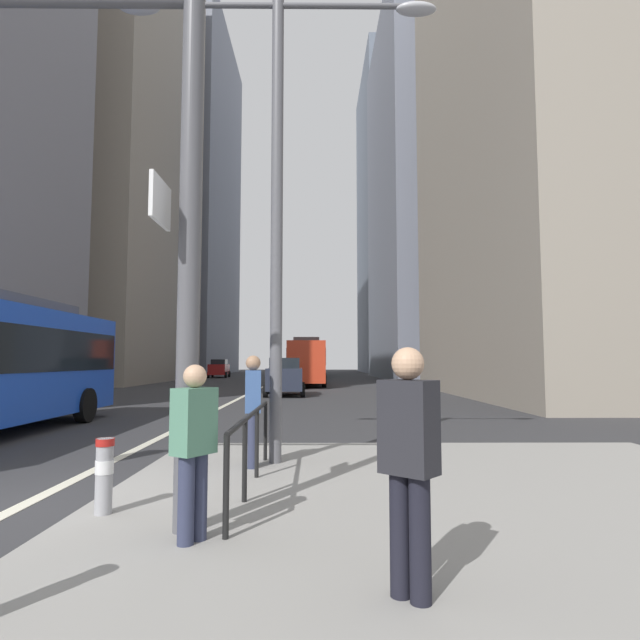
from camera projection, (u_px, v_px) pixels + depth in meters
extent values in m
plane|color=#303033|center=(244.00, 396.00, 26.40)|extent=(160.00, 160.00, 0.00)
cube|color=gray|center=(492.00, 524.00, 5.51)|extent=(9.00, 10.00, 0.15)
cube|color=beige|center=(263.00, 387.00, 36.37)|extent=(0.20, 80.00, 0.01)
cube|color=gray|center=(102.00, 120.00, 47.97)|extent=(13.63, 22.74, 47.65)
cube|color=slate|center=(180.00, 201.00, 75.65)|extent=(13.72, 25.90, 49.75)
cube|color=gray|center=(567.00, 71.00, 27.70)|extent=(12.19, 19.79, 34.29)
cube|color=slate|center=(443.00, 198.00, 54.75)|extent=(13.47, 22.95, 37.73)
cube|color=slate|center=(400.00, 221.00, 82.64)|extent=(11.86, 22.56, 47.78)
cube|color=#4C4C51|center=(10.00, 305.00, 13.52)|extent=(1.77, 4.06, 0.30)
cylinder|color=black|center=(85.00, 405.00, 15.23)|extent=(0.31, 1.00, 1.00)
cylinder|color=black|center=(2.00, 405.00, 15.20)|extent=(0.31, 1.00, 1.00)
cube|color=red|center=(307.00, 362.00, 38.77)|extent=(2.64, 11.31, 2.75)
cube|color=black|center=(307.00, 357.00, 38.79)|extent=(2.67, 11.08, 1.10)
cube|color=#4C4C51|center=(306.00, 340.00, 37.20)|extent=(1.80, 4.08, 0.30)
cylinder|color=black|center=(292.00, 377.00, 42.24)|extent=(0.31, 1.00, 1.00)
cylinder|color=black|center=(322.00, 377.00, 42.29)|extent=(0.31, 1.00, 1.00)
cylinder|color=black|center=(288.00, 380.00, 35.05)|extent=(0.31, 1.00, 1.00)
cylinder|color=black|center=(324.00, 380.00, 35.10)|extent=(0.31, 1.00, 1.00)
cube|color=#198456|center=(314.00, 361.00, 60.72)|extent=(2.71, 11.54, 2.75)
cube|color=black|center=(314.00, 358.00, 60.75)|extent=(2.74, 11.31, 1.10)
cube|color=#4C4C51|center=(314.00, 348.00, 59.12)|extent=(1.82, 4.17, 0.30)
cylinder|color=black|center=(305.00, 371.00, 64.30)|extent=(0.32, 1.01, 1.00)
cylinder|color=black|center=(324.00, 371.00, 64.28)|extent=(0.32, 1.01, 1.00)
cylinder|color=black|center=(302.00, 373.00, 56.97)|extent=(0.32, 1.01, 1.00)
cylinder|color=black|center=(324.00, 373.00, 56.95)|extent=(0.32, 1.01, 1.00)
cube|color=maroon|center=(219.00, 369.00, 56.11)|extent=(1.98, 4.51, 1.10)
cube|color=black|center=(219.00, 362.00, 56.32)|extent=(1.60, 2.46, 0.52)
cylinder|color=black|center=(226.00, 375.00, 54.61)|extent=(0.25, 0.65, 0.64)
cylinder|color=black|center=(208.00, 375.00, 54.51)|extent=(0.25, 0.65, 0.64)
cylinder|color=black|center=(229.00, 374.00, 57.62)|extent=(0.25, 0.65, 0.64)
cylinder|color=black|center=(213.00, 374.00, 57.52)|extent=(0.25, 0.65, 0.64)
cube|color=#232838|center=(285.00, 379.00, 27.02)|extent=(1.89, 4.16, 1.10)
cube|color=black|center=(285.00, 363.00, 26.94)|extent=(1.55, 2.26, 0.52)
cylinder|color=black|center=(269.00, 388.00, 28.34)|extent=(0.24, 0.65, 0.64)
cylinder|color=black|center=(303.00, 388.00, 28.41)|extent=(0.24, 0.65, 0.64)
cylinder|color=black|center=(266.00, 391.00, 25.55)|extent=(0.24, 0.65, 0.64)
cylinder|color=black|center=(303.00, 391.00, 25.62)|extent=(0.24, 0.65, 0.64)
cube|color=#B2A899|center=(309.00, 371.00, 48.95)|extent=(1.93, 4.49, 1.10)
cube|color=black|center=(309.00, 362.00, 48.87)|extent=(1.58, 2.44, 0.52)
cylinder|color=black|center=(300.00, 376.00, 50.37)|extent=(0.24, 0.65, 0.64)
cylinder|color=black|center=(318.00, 376.00, 50.45)|extent=(0.24, 0.65, 0.64)
cylinder|color=black|center=(300.00, 377.00, 47.37)|extent=(0.24, 0.65, 0.64)
cylinder|color=black|center=(320.00, 377.00, 47.45)|extent=(0.24, 0.65, 0.64)
cylinder|color=#515156|center=(190.00, 227.00, 5.28)|extent=(0.22, 0.22, 6.00)
cube|color=white|center=(160.00, 202.00, 5.11)|extent=(0.04, 0.60, 0.44)
cylinder|color=#56565B|center=(277.00, 220.00, 8.77)|extent=(0.20, 0.20, 8.00)
cylinder|color=#56565B|center=(209.00, 5.00, 9.06)|extent=(2.40, 0.10, 0.10)
ellipsoid|color=#B2B2B7|center=(140.00, 8.00, 9.04)|extent=(0.70, 0.32, 0.20)
cylinder|color=#56565B|center=(347.00, 6.00, 9.08)|extent=(2.40, 0.10, 0.10)
ellipsoid|color=#B2B2B7|center=(416.00, 9.00, 9.08)|extent=(0.70, 0.32, 0.20)
cylinder|color=#99999E|center=(104.00, 476.00, 5.66)|extent=(0.18, 0.18, 0.80)
cylinder|color=white|center=(104.00, 467.00, 5.66)|extent=(0.19, 0.19, 0.14)
cylinder|color=#B21E19|center=(105.00, 442.00, 5.69)|extent=(0.20, 0.20, 0.08)
cylinder|color=black|center=(226.00, 487.00, 4.88)|extent=(0.06, 0.06, 0.95)
cylinder|color=black|center=(245.00, 460.00, 6.15)|extent=(0.06, 0.06, 0.95)
cylinder|color=black|center=(257.00, 443.00, 7.42)|extent=(0.06, 0.06, 0.95)
cylinder|color=black|center=(265.00, 431.00, 8.70)|extent=(0.06, 0.06, 0.95)
cylinder|color=black|center=(252.00, 414.00, 6.82)|extent=(0.06, 3.83, 0.06)
cylinder|color=black|center=(400.00, 534.00, 3.69)|extent=(0.15, 0.15, 0.85)
cylinder|color=black|center=(420.00, 539.00, 3.59)|extent=(0.15, 0.15, 0.85)
cube|color=#232328|center=(409.00, 427.00, 3.70)|extent=(0.44, 0.43, 0.66)
sphere|color=tan|center=(408.00, 364.00, 3.73)|extent=(0.23, 0.23, 0.23)
cylinder|color=#2D334C|center=(252.00, 439.00, 8.19)|extent=(0.15, 0.15, 0.85)
cylinder|color=#2D334C|center=(252.00, 440.00, 8.04)|extent=(0.15, 0.15, 0.85)
cube|color=#38568E|center=(253.00, 391.00, 8.17)|extent=(0.29, 0.41, 0.65)
sphere|color=#9E7556|center=(253.00, 363.00, 8.21)|extent=(0.23, 0.23, 0.23)
cylinder|color=#2D334C|center=(186.00, 500.00, 4.71)|extent=(0.15, 0.15, 0.79)
cylinder|color=#2D334C|center=(199.00, 496.00, 4.85)|extent=(0.15, 0.15, 0.79)
cube|color=#4C7F66|center=(194.00, 421.00, 4.83)|extent=(0.41, 0.45, 0.61)
sphere|color=tan|center=(195.00, 376.00, 4.87)|extent=(0.22, 0.22, 0.22)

